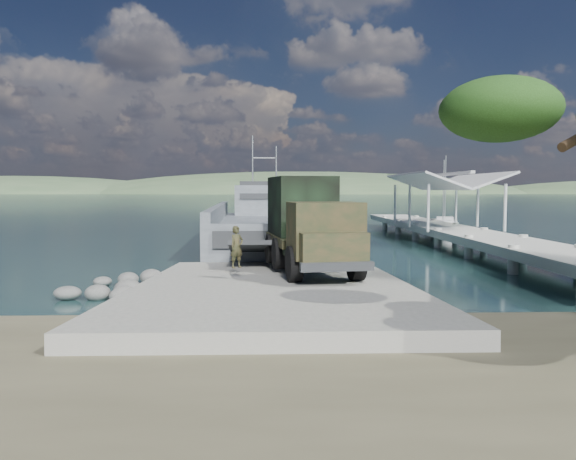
# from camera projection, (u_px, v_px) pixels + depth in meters

# --- Properties ---
(ground) EXTENTS (1400.00, 1400.00, 0.00)m
(ground) POSITION_uv_depth(u_px,v_px,m) (273.00, 291.00, 22.28)
(ground) COLOR #163435
(ground) RESTS_ON ground
(boat_ramp) EXTENTS (10.00, 18.00, 0.50)m
(boat_ramp) POSITION_uv_depth(u_px,v_px,m) (273.00, 289.00, 21.27)
(boat_ramp) COLOR gray
(boat_ramp) RESTS_ON ground
(shoreline_rocks) EXTENTS (3.20, 5.60, 0.90)m
(shoreline_rocks) POSITION_uv_depth(u_px,v_px,m) (120.00, 289.00, 22.59)
(shoreline_rocks) COLOR #4E4E4C
(shoreline_rocks) RESTS_ON ground
(distant_headlands) EXTENTS (1000.00, 240.00, 48.00)m
(distant_headlands) POSITION_uv_depth(u_px,v_px,m) (319.00, 194.00, 582.11)
(distant_headlands) COLOR #3E5938
(distant_headlands) RESTS_ON ground
(pier) EXTENTS (6.40, 44.00, 6.10)m
(pier) POSITION_uv_depth(u_px,v_px,m) (449.00, 222.00, 41.28)
(pier) COLOR #B9B9AE
(pier) RESTS_ON ground
(landing_craft) EXTENTS (9.68, 33.56, 9.88)m
(landing_craft) POSITION_uv_depth(u_px,v_px,m) (268.00, 230.00, 44.45)
(landing_craft) COLOR #4A5258
(landing_craft) RESTS_ON ground
(military_truck) EXTENTS (3.96, 9.12, 4.09)m
(military_truck) POSITION_uv_depth(u_px,v_px,m) (308.00, 223.00, 24.38)
(military_truck) COLOR black
(military_truck) RESTS_ON boat_ramp
(soldier) EXTENTS (0.72, 0.71, 1.68)m
(soldier) POSITION_uv_depth(u_px,v_px,m) (237.00, 257.00, 22.30)
(soldier) COLOR black
(soldier) RESTS_ON boat_ramp
(sailboat_near) EXTENTS (1.70, 5.74, 6.98)m
(sailboat_near) POSITION_uv_depth(u_px,v_px,m) (443.00, 229.00, 52.30)
(sailboat_near) COLOR beige
(sailboat_near) RESTS_ON ground
(sailboat_far) EXTENTS (3.49, 6.54, 7.65)m
(sailboat_far) POSITION_uv_depth(u_px,v_px,m) (445.00, 225.00, 56.80)
(sailboat_far) COLOR beige
(sailboat_far) RESTS_ON ground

